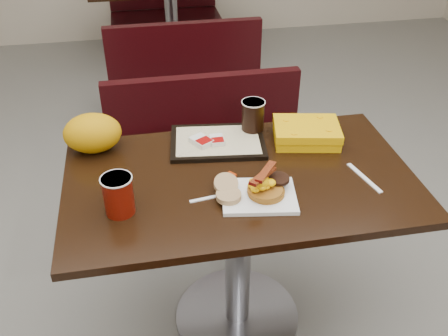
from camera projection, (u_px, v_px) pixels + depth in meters
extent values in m
cube|color=gray|center=(237.00, 318.00, 2.16)|extent=(6.00, 7.00, 0.01)
cube|color=white|center=(259.00, 196.00, 1.63)|extent=(0.26, 0.22, 0.01)
cylinder|color=#975F19|center=(266.00, 190.00, 1.62)|extent=(0.14, 0.14, 0.02)
cylinder|color=black|center=(278.00, 179.00, 1.65)|extent=(0.09, 0.09, 0.01)
ellipsoid|color=#FFBB05|center=(262.00, 184.00, 1.60)|extent=(0.10, 0.09, 0.04)
cylinder|color=tan|center=(229.00, 196.00, 1.61)|extent=(0.08, 0.08, 0.02)
cylinder|color=tan|center=(226.00, 184.00, 1.64)|extent=(0.09, 0.09, 0.05)
cylinder|color=#951305|center=(118.00, 195.00, 1.54)|extent=(0.12, 0.12, 0.13)
cube|color=white|center=(364.00, 178.00, 1.72)|extent=(0.06, 0.18, 0.00)
cube|color=#9D2906|center=(229.00, 177.00, 1.72)|extent=(0.05, 0.05, 0.01)
cube|color=#8C0504|center=(221.00, 181.00, 1.70)|extent=(0.04, 0.04, 0.01)
cube|color=black|center=(218.00, 142.00, 1.90)|extent=(0.38, 0.29, 0.02)
cube|color=silver|center=(201.00, 141.00, 1.87)|extent=(0.09, 0.10, 0.02)
cube|color=silver|center=(217.00, 140.00, 1.88)|extent=(0.05, 0.07, 0.02)
cylinder|color=black|center=(253.00, 115.00, 1.93)|extent=(0.11, 0.11, 0.12)
cube|color=#E6A503|center=(306.00, 133.00, 1.91)|extent=(0.28, 0.23, 0.07)
ellipsoid|color=orange|center=(93.00, 133.00, 1.83)|extent=(0.21, 0.16, 0.15)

